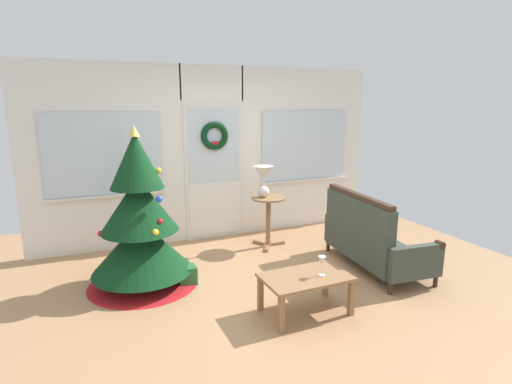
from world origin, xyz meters
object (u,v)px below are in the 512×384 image
Objects in this scene: gift_box at (187,275)px; table_lamp at (263,177)px; settee_sofa at (370,239)px; coffee_table at (306,281)px; side_table at (268,212)px; wine_glass at (322,261)px; christmas_tree at (140,227)px.

table_lamp is at bearing 31.83° from gift_box.
settee_sofa is 1.45m from coffee_table.
side_table is 1.94m from wine_glass.
christmas_tree is at bearing -161.95° from side_table.
wine_glass is (0.14, -0.05, 0.20)m from coffee_table.
christmas_tree is 1.90m from coffee_table.
settee_sofa is 1.83× the size of coffee_table.
settee_sofa is 2.17× the size of side_table.
settee_sofa reaches higher than gift_box.
table_lamp is 2.26× the size of wine_glass.
table_lamp is (1.76, 0.63, 0.33)m from christmas_tree.
coffee_table is at bearing -50.20° from gift_box.
coffee_table is (-0.39, -1.90, -0.68)m from table_lamp.
wine_glass is (-1.14, -0.72, 0.15)m from settee_sofa.
coffee_table is at bearing -42.71° from christmas_tree.
gift_box is at bearing -150.58° from side_table.
side_table is (1.82, 0.59, -0.17)m from christmas_tree.
coffee_table reaches higher than gift_box.
christmas_tree is 2.09× the size of coffee_table.
side_table reaches higher than gift_box.
christmas_tree is 8.79× the size of gift_box.
side_table is at bearing 18.05° from christmas_tree.
table_lamp is 2.16× the size of gift_box.
settee_sofa is 2.25m from gift_box.
coffee_table is 1.45m from gift_box.
gift_box is (-1.30, -0.81, -0.90)m from table_lamp.
gift_box is (-0.91, 1.10, -0.23)m from coffee_table.
gift_box is at bearing 132.63° from wine_glass.
christmas_tree is 4.06× the size of table_lamp.
side_table is at bearing 124.95° from settee_sofa.
gift_box is at bearing 129.80° from coffee_table.
side_table is at bearing -33.69° from table_lamp.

